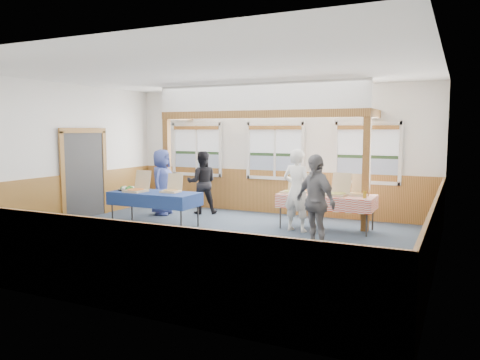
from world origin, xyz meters
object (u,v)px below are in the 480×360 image
man_blue (162,182)px  woman_black (202,182)px  table_left (154,194)px  woman_white (297,190)px  person_grey (315,202)px  table_right (327,197)px

man_blue → woman_black: bearing=-70.4°
table_left → woman_black: size_ratio=1.34×
table_left → man_blue: bearing=106.1°
woman_black → man_blue: bearing=3.0°
woman_white → woman_black: (-2.86, 0.98, -0.07)m
woman_white → man_blue: size_ratio=1.06×
table_left → woman_white: (3.04, 0.82, 0.17)m
woman_white → man_blue: woman_white is taller
woman_black → person_grey: (3.62, -2.25, 0.05)m
table_left → man_blue: size_ratio=1.30×
woman_white → table_right: bearing=-128.5°
table_left → person_grey: size_ratio=1.25×
man_blue → person_grey: 4.79m
person_grey → table_right: bearing=133.3°
table_left → person_grey: bearing=-19.1°
table_right → woman_black: size_ratio=1.38×
table_right → person_grey: (0.25, -1.72, 0.15)m
man_blue → woman_white: bearing=-110.0°
table_left → man_blue: 1.42m
table_right → woman_white: bearing=-159.0°
woman_black → man_blue: (-0.85, -0.55, 0.03)m
table_left → person_grey: 3.83m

